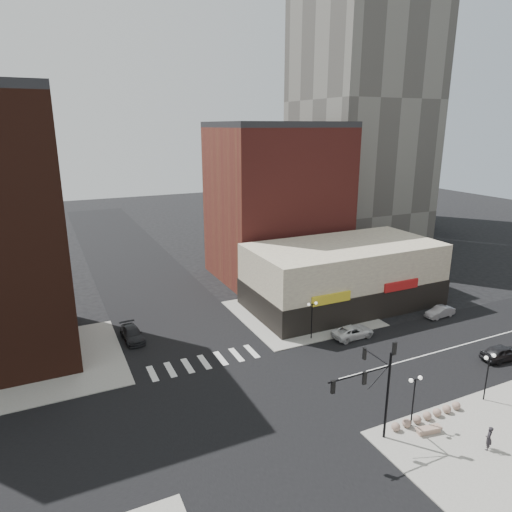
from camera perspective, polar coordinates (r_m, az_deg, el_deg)
ground at (r=39.53m, az=-2.24°, el=-18.33°), size 240.00×240.00×0.00m
road_ew at (r=39.52m, az=-2.24°, el=-18.32°), size 200.00×14.00×0.02m
road_ns at (r=39.52m, az=-2.24°, el=-18.31°), size 14.00×200.00×0.02m
sidewalk_nw at (r=49.88m, az=-25.20°, el=-12.11°), size 15.00×15.00×0.12m
sidewalk_ne at (r=56.73m, az=5.56°, el=-7.13°), size 15.00×15.00×0.12m
building_ne_midrise at (r=68.40m, az=2.63°, el=6.51°), size 18.00×15.00×22.00m
tower_far at (r=114.17m, az=16.19°, el=24.88°), size 18.00×18.00×82.00m
building_ne_row at (r=59.37m, az=10.81°, el=-2.93°), size 24.20×12.20×8.00m
traffic_signal at (r=34.50m, az=14.62°, el=-14.72°), size 5.59×3.09×7.77m
street_lamp_se_a at (r=37.51m, az=19.21°, el=-15.41°), size 1.22×0.32×4.16m
street_lamp_se_b at (r=42.99m, az=27.07°, el=-12.12°), size 1.22×0.32×4.16m
street_lamp_ne at (r=49.18m, az=7.02°, el=-6.84°), size 1.22×0.32×4.16m
bollard_row at (r=40.04m, az=20.61°, el=-18.19°), size 6.97×0.67×0.67m
white_suv at (r=51.39m, az=12.02°, el=-9.25°), size 4.85×2.34×1.33m
dark_sedan_east at (r=51.90m, az=28.43°, el=-10.57°), size 4.64×2.24×1.53m
silver_sedan at (r=59.64m, az=22.01°, el=-6.49°), size 3.99×1.58×1.29m
dark_sedan_north at (r=51.49m, az=-15.21°, el=-9.39°), size 2.20×4.84×1.37m
pedestrian at (r=38.38m, az=27.09°, el=-19.62°), size 0.79×0.71×1.81m
stone_bench at (r=38.72m, az=20.77°, el=-19.66°), size 2.06×0.93×0.46m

